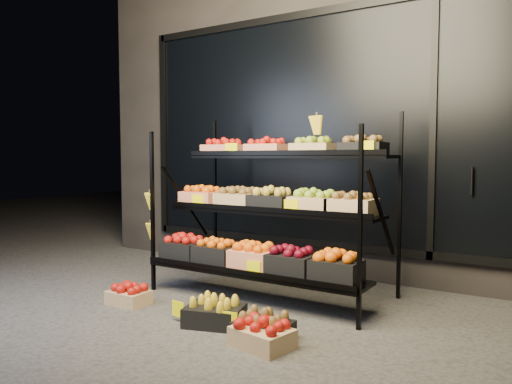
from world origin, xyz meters
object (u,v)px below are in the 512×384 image
Objects in this scene: floor_crate_left at (129,294)px; floor_crate_midright at (262,334)px; display_rack at (267,210)px; floor_crate_midleft at (215,312)px.

floor_crate_midright is at bearing -10.29° from floor_crate_left.
floor_crate_midleft is at bearing -84.43° from display_rack.
display_rack is at bearing 43.37° from floor_crate_left.
floor_crate_midleft is at bearing 172.02° from floor_crate_midright.
floor_crate_midleft is (0.09, -0.90, -0.69)m from display_rack.
display_rack reaches higher than floor_crate_midright.
display_rack is 6.31× the size of floor_crate_left.
floor_crate_left is at bearing -177.20° from floor_crate_midright.
floor_crate_left is 1.50m from floor_crate_midright.
floor_crate_left is (-0.86, -0.88, -0.70)m from display_rack.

